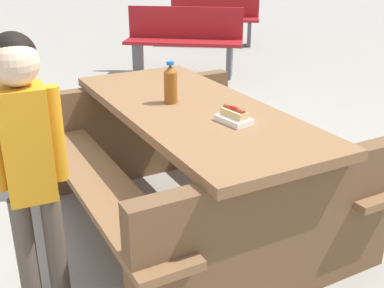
{
  "coord_description": "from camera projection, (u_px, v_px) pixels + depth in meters",
  "views": [
    {
      "loc": [
        2.46,
        -0.47,
        1.56
      ],
      "look_at": [
        0.0,
        0.0,
        0.52
      ],
      "focal_mm": 44.72,
      "sensor_mm": 36.0,
      "label": 1
    }
  ],
  "objects": [
    {
      "name": "park_bench_mid",
      "position": [
        214.0,
        18.0,
        8.09
      ],
      "size": [
        0.81,
        1.55,
        0.85
      ],
      "color": "maroon",
      "rests_on": "ground"
    },
    {
      "name": "ground_plane",
      "position": [
        192.0,
        224.0,
        2.91
      ],
      "size": [
        30.0,
        30.0,
        0.0
      ],
      "primitive_type": "plane",
      "color": "gray",
      "rests_on": "ground"
    },
    {
      "name": "park_bench_near",
      "position": [
        184.0,
        40.0,
        6.17
      ],
      "size": [
        0.87,
        1.55,
        0.85
      ],
      "color": "maroon",
      "rests_on": "ground"
    },
    {
      "name": "picnic_table",
      "position": [
        192.0,
        157.0,
        2.74
      ],
      "size": [
        2.14,
        1.88,
        0.75
      ],
      "color": "brown",
      "rests_on": "ground"
    },
    {
      "name": "soda_bottle",
      "position": [
        171.0,
        84.0,
        2.64
      ],
      "size": [
        0.08,
        0.08,
        0.23
      ],
      "color": "brown",
      "rests_on": "picnic_table"
    },
    {
      "name": "child_in_coat",
      "position": [
        26.0,
        145.0,
        1.95
      ],
      "size": [
        0.22,
        0.31,
        1.27
      ],
      "color": "brown",
      "rests_on": "ground"
    },
    {
      "name": "hotdog_tray",
      "position": [
        234.0,
        117.0,
        2.37
      ],
      "size": [
        0.21,
        0.18,
        0.08
      ],
      "color": "white",
      "rests_on": "picnic_table"
    }
  ]
}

